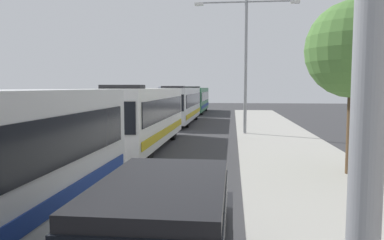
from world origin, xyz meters
TOP-DOWN VIEW (x-y plane):
  - bus_second_in_line at (-1.30, 24.67)m, footprint 2.58×11.16m
  - bus_middle at (-1.30, 38.15)m, footprint 2.58×11.76m
  - bus_fourth_in_line at (-1.30, 51.65)m, footprint 2.58×11.96m
  - box_truck_oncoming at (-4.60, 53.05)m, footprint 2.35×8.04m
  - streetlamp_mid at (4.10, 30.22)m, footprint 6.53×0.28m
  - roadside_tree at (7.33, 19.24)m, footprint 3.26×3.26m

SIDE VIEW (x-z plane):
  - bus_second_in_line at x=-1.30m, z-range 0.09..3.30m
  - bus_middle at x=-1.30m, z-range 0.09..3.30m
  - bus_fourth_in_line at x=-1.30m, z-range 0.09..3.30m
  - box_truck_oncoming at x=-4.60m, z-range 0.14..3.29m
  - roadside_tree at x=7.33m, z-range 1.42..7.27m
  - streetlamp_mid at x=4.10m, z-range 1.13..9.64m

